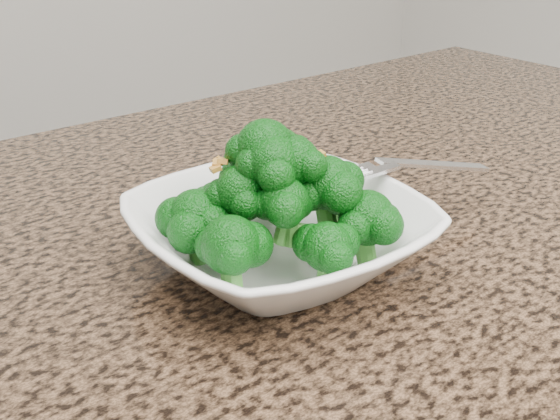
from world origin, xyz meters
TOP-DOWN VIEW (x-y plane):
  - granite_counter at (0.00, 0.30)m, footprint 1.64×1.04m
  - bowl at (0.04, 0.38)m, footprint 0.24×0.24m
  - broccoli_pile at (0.04, 0.38)m, footprint 0.19×0.19m
  - garlic_topping at (0.04, 0.38)m, footprint 0.12×0.12m
  - fork at (0.15, 0.37)m, footprint 0.20×0.08m

SIDE VIEW (x-z plane):
  - granite_counter at x=0.00m, z-range 0.87..0.90m
  - bowl at x=0.04m, z-range 0.90..0.95m
  - fork at x=0.15m, z-range 0.95..0.97m
  - broccoli_pile at x=0.04m, z-range 0.95..1.03m
  - garlic_topping at x=0.04m, z-range 1.03..1.04m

